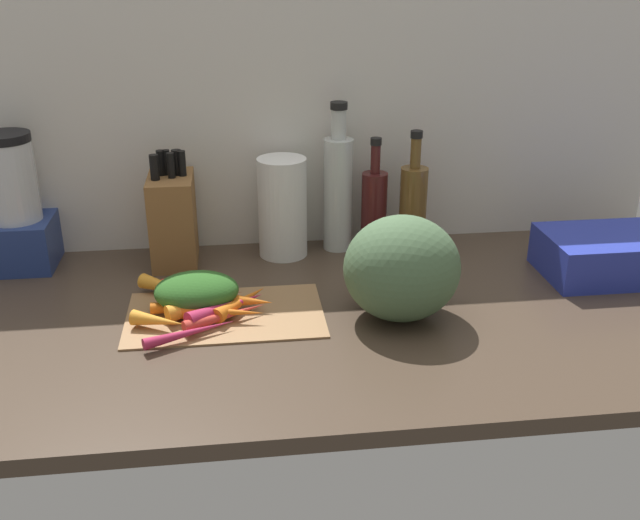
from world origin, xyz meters
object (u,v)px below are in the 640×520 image
(bottle_1, at_px, (374,209))
(carrot_7, at_px, (198,306))
(carrot_0, at_px, (241,302))
(winter_squash, at_px, (402,268))
(carrot_9, at_px, (191,332))
(knife_block, at_px, (173,218))
(carrot_10, at_px, (205,305))
(dish_rack, at_px, (607,255))
(carrot_3, at_px, (217,312))
(cutting_board, at_px, (225,313))
(carrot_1, at_px, (169,288))
(paper_towel_roll, at_px, (283,208))
(carrot_4, at_px, (246,301))
(bottle_0, at_px, (338,189))
(bottle_2, at_px, (413,207))
(carrot_8, at_px, (226,316))
(carrot_5, at_px, (202,289))
(carrot_6, at_px, (158,321))
(blender_appliance, at_px, (15,211))
(carrot_2, at_px, (227,307))

(bottle_1, bearing_deg, carrot_7, -144.13)
(carrot_0, height_order, winter_squash, winter_squash)
(carrot_9, xyz_separation_m, knife_block, (-0.05, 0.37, 0.09))
(carrot_10, distance_m, dish_rack, 0.87)
(carrot_3, distance_m, winter_squash, 0.36)
(cutting_board, xyz_separation_m, carrot_10, (-0.04, -0.00, 0.02))
(carrot_1, relative_size, paper_towel_roll, 0.62)
(carrot_4, distance_m, carrot_7, 0.09)
(bottle_0, bearing_deg, carrot_7, -135.85)
(winter_squash, distance_m, dish_rack, 0.51)
(bottle_1, bearing_deg, cutting_board, -139.67)
(carrot_0, relative_size, bottle_2, 0.52)
(cutting_board, distance_m, carrot_8, 0.05)
(carrot_5, distance_m, carrot_6, 0.15)
(carrot_3, height_order, carrot_8, carrot_3)
(carrot_0, relative_size, carrot_10, 0.98)
(blender_appliance, height_order, bottle_1, blender_appliance)
(carrot_2, relative_size, bottle_0, 0.50)
(dish_rack, bearing_deg, carrot_9, -168.10)
(bottle_0, relative_size, dish_rack, 1.25)
(carrot_7, height_order, blender_appliance, blender_appliance)
(carrot_3, relative_size, winter_squash, 0.81)
(bottle_2, bearing_deg, bottle_0, 166.22)
(knife_block, xyz_separation_m, dish_rack, (0.93, -0.19, -0.06))
(carrot_8, bearing_deg, carrot_2, 83.51)
(carrot_4, relative_size, blender_appliance, 0.34)
(carrot_7, bearing_deg, winter_squash, -7.86)
(dish_rack, bearing_deg, carrot_4, -173.87)
(carrot_1, height_order, bottle_2, bottle_2)
(carrot_1, bearing_deg, paper_towel_roll, 39.74)
(carrot_9, bearing_deg, carrot_6, 143.83)
(carrot_9, height_order, winter_squash, winter_squash)
(carrot_4, height_order, carrot_10, carrot_10)
(carrot_0, bearing_deg, carrot_9, -132.05)
(carrot_8, relative_size, carrot_10, 1.11)
(carrot_3, bearing_deg, bottle_1, 42.22)
(carrot_7, distance_m, blender_appliance, 0.50)
(carrot_6, relative_size, paper_towel_roll, 0.46)
(carrot_0, relative_size, carrot_1, 1.06)
(carrot_5, xyz_separation_m, dish_rack, (0.87, 0.01, 0.03))
(blender_appliance, height_order, paper_towel_roll, blender_appliance)
(bottle_0, bearing_deg, blender_appliance, -178.49)
(bottle_1, bearing_deg, bottle_2, -13.80)
(carrot_6, xyz_separation_m, dish_rack, (0.95, 0.14, 0.02))
(cutting_board, xyz_separation_m, winter_squash, (0.33, -0.05, 0.10))
(carrot_1, bearing_deg, knife_block, 89.19)
(carrot_3, relative_size, carrot_5, 1.04)
(carrot_3, distance_m, carrot_7, 0.05)
(carrot_3, bearing_deg, carrot_0, 41.53)
(knife_block, relative_size, paper_towel_roll, 1.12)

